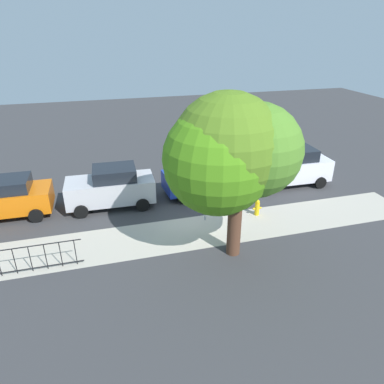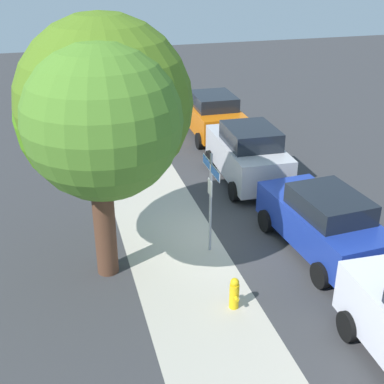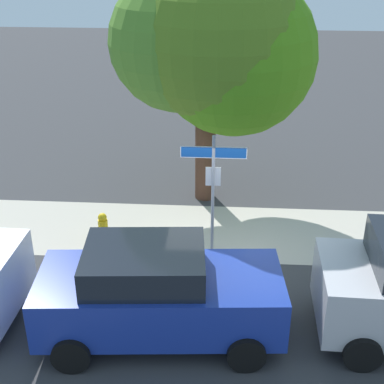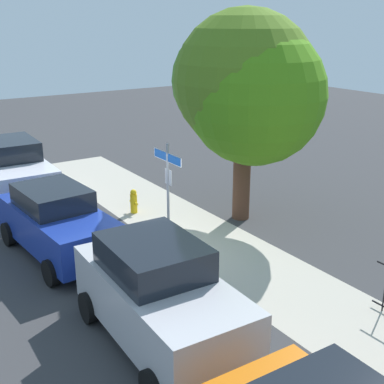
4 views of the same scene
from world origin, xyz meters
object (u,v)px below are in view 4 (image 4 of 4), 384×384
object	(u,v)px
car_white	(13,172)
fire_hydrant	(134,201)
car_blue	(58,222)
street_sign	(168,175)
shade_tree	(245,86)
car_silver	(159,295)

from	to	relation	value
car_white	fire_hydrant	size ratio (longest dim) A/B	5.73
car_blue	fire_hydrant	size ratio (longest dim) A/B	5.51
car_blue	fire_hydrant	world-z (taller)	car_blue
car_blue	fire_hydrant	bearing A→B (deg)	114.19
car_blue	car_white	bearing A→B (deg)	173.61
street_sign	car_white	xyz separation A→B (m)	(-5.65, -2.63, -0.86)
shade_tree	car_silver	xyz separation A→B (m)	(4.01, -5.13, -3.06)
fire_hydrant	car_blue	bearing A→B (deg)	-61.52
street_sign	car_white	distance (m)	6.29
car_white	car_silver	xyz separation A→B (m)	(9.60, 0.07, -0.03)
shade_tree	fire_hydrant	bearing A→B (deg)	-135.55
car_white	car_blue	size ratio (longest dim) A/B	1.04
car_blue	car_silver	world-z (taller)	car_silver
fire_hydrant	car_white	bearing A→B (deg)	-138.23
car_white	car_blue	bearing A→B (deg)	-0.70
street_sign	car_blue	size ratio (longest dim) A/B	0.64
shade_tree	car_blue	distance (m)	6.29
car_white	shade_tree	bearing A→B (deg)	44.35
street_sign	car_blue	distance (m)	3.10
shade_tree	car_silver	world-z (taller)	shade_tree
car_blue	car_silver	distance (m)	4.81
shade_tree	car_blue	size ratio (longest dim) A/B	1.44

